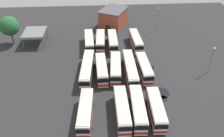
% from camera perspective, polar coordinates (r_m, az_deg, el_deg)
% --- Properties ---
extents(ground_plane, '(107.78, 107.78, 0.00)m').
position_cam_1_polar(ground_plane, '(59.54, 0.95, -1.47)').
color(ground_plane, '#28282B').
extents(bus_row0_slot0, '(11.48, 3.16, 3.59)m').
position_cam_1_polar(bus_row0_slot0, '(71.36, -5.74, 6.73)').
color(bus_row0_slot0, silver).
rests_on(bus_row0_slot0, ground_plane).
extents(bus_row0_slot1, '(10.74, 3.05, 3.59)m').
position_cam_1_polar(bus_row0_slot1, '(71.38, -2.91, 6.88)').
color(bus_row0_slot1, silver).
rests_on(bus_row0_slot1, ground_plane).
extents(bus_row0_slot2, '(11.07, 2.71, 3.59)m').
position_cam_1_polar(bus_row0_slot2, '(71.13, 0.17, 6.82)').
color(bus_row0_slot2, silver).
rests_on(bus_row0_slot2, ground_plane).
extents(bus_row0_slot4, '(11.58, 2.99, 3.59)m').
position_cam_1_polar(bus_row0_slot4, '(71.90, 5.96, 6.94)').
color(bus_row0_slot4, silver).
rests_on(bus_row0_slot4, ground_plane).
extents(bus_row1_slot0, '(14.36, 3.61, 3.59)m').
position_cam_1_polar(bus_row1_slot0, '(58.72, -6.21, -0.00)').
color(bus_row1_slot0, silver).
rests_on(bus_row1_slot0, ground_plane).
extents(bus_row1_slot1, '(11.37, 3.04, 3.59)m').
position_cam_1_polar(bus_row1_slot1, '(58.20, -2.65, -0.16)').
color(bus_row1_slot1, silver).
rests_on(bus_row1_slot1, ground_plane).
extents(bus_row1_slot2, '(11.52, 3.48, 3.59)m').
position_cam_1_polar(bus_row1_slot2, '(58.67, 0.89, 0.19)').
color(bus_row1_slot2, silver).
rests_on(bus_row1_slot2, ground_plane).
extents(bus_row1_slot3, '(14.25, 2.76, 3.59)m').
position_cam_1_polar(bus_row1_slot3, '(58.59, 4.53, 0.02)').
color(bus_row1_slot3, silver).
rests_on(bus_row1_slot3, ground_plane).
extents(bus_row1_slot4, '(11.16, 2.89, 3.59)m').
position_cam_1_polar(bus_row1_slot4, '(59.19, 8.00, 0.15)').
color(bus_row1_slot4, silver).
rests_on(bus_row1_slot4, ground_plane).
extents(bus_row2_slot0, '(11.20, 3.27, 3.59)m').
position_cam_1_polar(bus_row2_slot0, '(46.88, -6.65, -10.70)').
color(bus_row2_slot0, silver).
rests_on(bus_row2_slot0, ground_plane).
extents(bus_row2_slot2, '(11.49, 2.66, 3.59)m').
position_cam_1_polar(bus_row2_slot2, '(47.11, 2.48, -10.15)').
color(bus_row2_slot2, silver).
rests_on(bus_row2_slot2, ground_plane).
extents(bus_row2_slot3, '(11.58, 3.08, 3.59)m').
position_cam_1_polar(bus_row2_slot3, '(47.57, 6.45, -9.85)').
color(bus_row2_slot3, silver).
rests_on(bus_row2_slot3, ground_plane).
extents(bus_row2_slot4, '(10.62, 3.03, 3.59)m').
position_cam_1_polar(bus_row2_slot4, '(47.95, 10.93, -9.94)').
color(bus_row2_slot4, silver).
rests_on(bus_row2_slot4, ground_plane).
extents(depot_building, '(13.13, 12.04, 6.42)m').
position_cam_1_polar(depot_building, '(85.27, 0.38, 12.68)').
color(depot_building, '#99422D').
rests_on(depot_building, ground_plane).
extents(maintenance_shelter, '(8.29, 6.76, 4.11)m').
position_cam_1_polar(maintenance_shelter, '(76.43, -18.90, 8.63)').
color(maintenance_shelter, slate).
rests_on(maintenance_shelter, ground_plane).
extents(lamp_post_far_corner, '(0.56, 0.28, 8.58)m').
position_cam_1_polar(lamp_post_far_corner, '(81.65, 11.28, 12.11)').
color(lamp_post_far_corner, slate).
rests_on(lamp_post_far_corner, ground_plane).
extents(lamp_post_mid_lot, '(0.56, 0.28, 7.37)m').
position_cam_1_polar(lamp_post_mid_lot, '(63.34, 23.67, 2.16)').
color(lamp_post_mid_lot, slate).
rests_on(lamp_post_mid_lot, ground_plane).
extents(tree_northeast, '(6.04, 6.04, 9.18)m').
position_cam_1_polar(tree_northeast, '(77.89, -24.39, 9.69)').
color(tree_northeast, brown).
rests_on(tree_northeast, ground_plane).
extents(puddle_centre_drain, '(2.13, 2.13, 0.01)m').
position_cam_1_polar(puddle_centre_drain, '(53.51, 12.66, -7.36)').
color(puddle_centre_drain, black).
rests_on(puddle_centre_drain, ground_plane).
extents(puddle_back_corner, '(4.16, 4.16, 0.01)m').
position_cam_1_polar(puddle_back_corner, '(54.91, 12.07, -5.99)').
color(puddle_back_corner, black).
rests_on(puddle_back_corner, ground_plane).
extents(puddle_between_rows, '(2.62, 2.62, 0.01)m').
position_cam_1_polar(puddle_between_rows, '(63.07, 9.51, 0.31)').
color(puddle_between_rows, black).
rests_on(puddle_between_rows, ground_plane).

